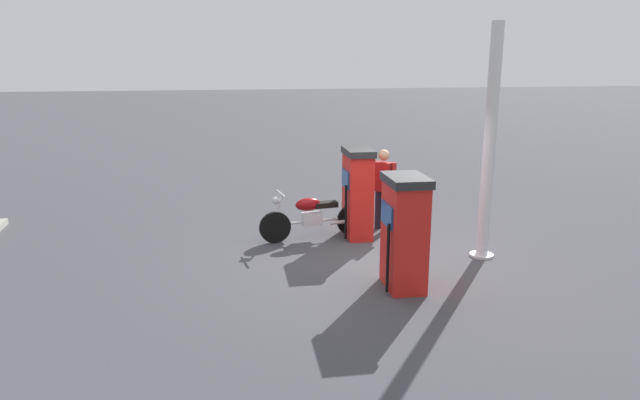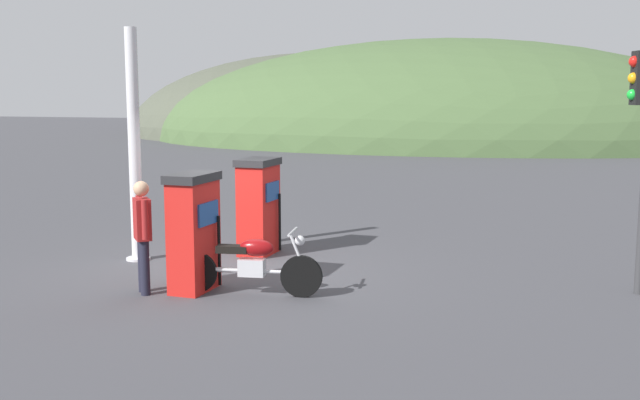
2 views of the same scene
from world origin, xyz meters
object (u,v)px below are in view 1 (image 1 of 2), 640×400
Objects in this scene: attendant_person at (383,184)px; canopy_support_pole at (489,149)px; fuel_pump_near at (358,192)px; motorcycle_near_pump at (313,216)px; fuel_pump_far at (404,232)px.

attendant_person is 2.39m from canopy_support_pole.
fuel_pump_near is 0.81× the size of motorcycle_near_pump.
fuel_pump_far is 2.70m from motorcycle_near_pump.
canopy_support_pole is at bearing 150.04° from motorcycle_near_pump.
canopy_support_pole reaches higher than motorcycle_near_pump.
fuel_pump_near is at bearing -40.36° from canopy_support_pole.
motorcycle_near_pump is at bearing -29.96° from canopy_support_pole.
motorcycle_near_pump is at bearing -0.29° from fuel_pump_near.
motorcycle_near_pump is at bearing -71.37° from fuel_pump_far.
fuel_pump_far is at bearing 78.06° from attendant_person.
fuel_pump_near is 0.44× the size of canopy_support_pole.
fuel_pump_near is 1.01× the size of fuel_pump_far.
fuel_pump_far is (0.00, 2.52, -0.01)m from fuel_pump_near.
canopy_support_pole is at bearing 139.64° from fuel_pump_near.
canopy_support_pole is (-1.78, -1.01, 0.99)m from fuel_pump_far.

